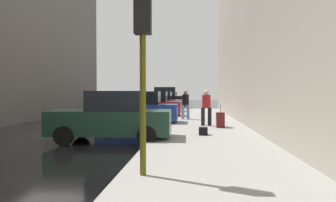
% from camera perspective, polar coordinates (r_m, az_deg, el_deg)
% --- Properties ---
extents(ground_plane, '(120.00, 120.00, 0.00)m').
position_cam_1_polar(ground_plane, '(13.36, -20.04, -6.06)').
color(ground_plane, black).
extents(sidewalk, '(4.00, 40.00, 0.15)m').
position_cam_1_polar(sidewalk, '(12.21, 6.77, -6.33)').
color(sidewalk, gray).
rests_on(sidewalk, ground_plane).
extents(parked_dark_green_sedan, '(4.24, 2.14, 1.79)m').
position_cam_1_polar(parked_dark_green_sedan, '(11.72, -9.67, -2.87)').
color(parked_dark_green_sedan, '#193828').
rests_on(parked_dark_green_sedan, ground_plane).
extents(parked_blue_sedan, '(4.21, 2.08, 1.79)m').
position_cam_1_polar(parked_blue_sedan, '(17.43, -5.11, -1.41)').
color(parked_blue_sedan, navy).
rests_on(parked_blue_sedan, ground_plane).
extents(parked_red_hatchback, '(4.20, 2.06, 1.79)m').
position_cam_1_polar(parked_red_hatchback, '(22.42, -3.05, -0.75)').
color(parked_red_hatchback, '#B2191E').
rests_on(parked_red_hatchback, ground_plane).
extents(parked_gray_coupe, '(4.25, 2.16, 1.79)m').
position_cam_1_polar(parked_gray_coupe, '(27.37, -1.76, -0.33)').
color(parked_gray_coupe, slate).
rests_on(parked_gray_coupe, ground_plane).
extents(parked_black_suv, '(4.62, 2.09, 2.25)m').
position_cam_1_polar(parked_black_suv, '(32.87, -0.78, 0.31)').
color(parked_black_suv, black).
rests_on(parked_black_suv, ground_plane).
extents(parked_silver_sedan, '(4.26, 2.17, 1.79)m').
position_cam_1_polar(parked_silver_sedan, '(38.30, -0.09, 0.21)').
color(parked_silver_sedan, '#B7BABF').
rests_on(parked_silver_sedan, ground_plane).
extents(fire_hydrant, '(0.42, 0.22, 0.70)m').
position_cam_1_polar(fire_hydrant, '(18.11, 0.98, -2.41)').
color(fire_hydrant, red).
rests_on(fire_hydrant, sidewalk).
extents(traffic_light, '(0.32, 0.32, 3.60)m').
position_cam_1_polar(traffic_light, '(6.37, -4.41, 10.68)').
color(traffic_light, '#514C0F').
rests_on(traffic_light, sidewalk).
extents(pedestrian_in_red_jacket, '(0.50, 0.41, 1.71)m').
position_cam_1_polar(pedestrian_in_red_jacket, '(15.71, 6.69, -0.80)').
color(pedestrian_in_red_jacket, black).
rests_on(pedestrian_in_red_jacket, sidewalk).
extents(pedestrian_in_jeans, '(0.53, 0.49, 1.71)m').
position_cam_1_polar(pedestrian_in_jeans, '(19.30, 3.07, -0.36)').
color(pedestrian_in_jeans, '#728CB2').
rests_on(pedestrian_in_jeans, sidewalk).
extents(rolling_suitcase, '(0.37, 0.56, 1.04)m').
position_cam_1_polar(rolling_suitcase, '(15.03, 9.09, -3.26)').
color(rolling_suitcase, '#591414').
rests_on(rolling_suitcase, sidewalk).
extents(duffel_bag, '(0.32, 0.44, 0.28)m').
position_cam_1_polar(duffel_bag, '(12.36, 6.14, -5.23)').
color(duffel_bag, black).
rests_on(duffel_bag, sidewalk).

